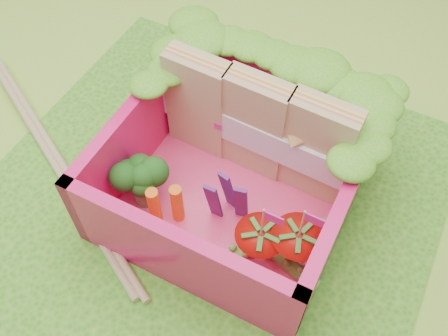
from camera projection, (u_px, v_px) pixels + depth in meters
ground at (205, 205)px, 3.00m from camera, size 14.00×14.00×0.00m
placemat at (205, 204)px, 2.98m from camera, size 2.60×2.60×0.03m
bento_floor at (234, 194)px, 2.98m from camera, size 1.30×1.30×0.05m
bento_box at (235, 170)px, 2.77m from camera, size 1.30×1.30×0.55m
lettuce_ruffle at (275, 72)px, 2.76m from camera, size 1.43×0.83×0.11m
sandwich_stack at (257, 126)px, 2.82m from camera, size 1.22×0.22×0.67m
broccoli at (141, 181)px, 2.77m from camera, size 0.34×0.34×0.27m
carrot_sticks at (166, 205)px, 2.74m from camera, size 0.17×0.14×0.28m
purple_wedges at (228, 198)px, 2.71m from camera, size 0.21×0.13×0.38m
strawberry_left at (260, 246)px, 2.59m from camera, size 0.27×0.27×0.51m
strawberry_right at (296, 249)px, 2.58m from camera, size 0.28×0.28×0.52m
snap_peas at (282, 249)px, 2.71m from camera, size 0.56×0.61×0.05m
chopsticks at (55, 159)px, 3.13m from camera, size 2.05×1.11×0.05m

